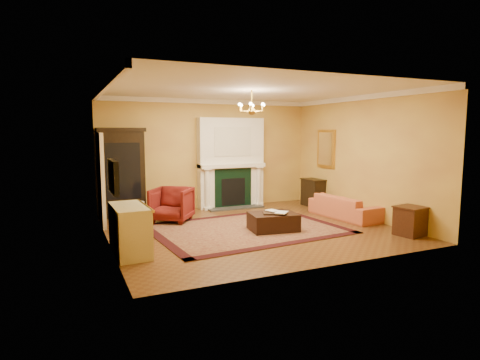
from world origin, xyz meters
TOP-DOWN VIEW (x-y plane):
  - floor at (0.00, 0.00)m, footprint 6.00×5.50m
  - ceiling at (0.00, 0.00)m, footprint 6.00×5.50m
  - wall_back at (0.00, 2.76)m, footprint 6.00×0.02m
  - wall_front at (0.00, -2.76)m, footprint 6.00×0.02m
  - wall_left at (-3.01, 0.00)m, footprint 0.02×5.50m
  - wall_right at (3.01, 0.00)m, footprint 0.02×5.50m
  - fireplace at (0.60, 2.57)m, footprint 1.90×0.70m
  - crown_molding at (0.00, 0.96)m, footprint 6.00×5.50m
  - doorway at (-2.95, 1.70)m, footprint 0.08×1.05m
  - tv_panel at (-2.95, -0.60)m, footprint 0.09×0.95m
  - gilt_mirror at (2.97, 1.40)m, footprint 0.06×0.76m
  - chandelier at (-0.00, 0.00)m, footprint 0.63×0.55m
  - oriental_rug at (-0.13, -0.02)m, footprint 4.20×3.29m
  - china_cabinet at (-2.39, 2.49)m, footprint 1.06×0.49m
  - wingback_armchair at (-1.42, 1.40)m, footprint 1.18×1.17m
  - pedestal_table at (-2.34, 0.81)m, footprint 0.35×0.35m
  - commode at (-2.73, -0.80)m, footprint 0.58×1.17m
  - coral_sofa at (2.58, 0.05)m, footprint 0.72×1.95m
  - end_table at (2.72, -1.86)m, footprint 0.57×0.57m
  - console_table at (2.78, 1.71)m, footprint 0.41×0.69m
  - leather_ottoman at (0.34, -0.37)m, footprint 1.08×0.85m
  - ottoman_tray at (0.32, -0.41)m, footprint 0.53×0.48m
  - book_a at (0.26, -0.34)m, footprint 0.20×0.08m
  - book_b at (0.35, -0.48)m, footprint 0.18×0.18m
  - topiary_left at (-0.05, 2.53)m, footprint 0.15×0.15m
  - topiary_right at (1.29, 2.53)m, footprint 0.17×0.17m

SIDE VIEW (x-z plane):
  - floor at x=0.00m, z-range -0.02..0.00m
  - oriental_rug at x=-0.13m, z-range 0.00..0.02m
  - leather_ottoman at x=0.34m, z-range 0.02..0.38m
  - end_table at x=2.72m, z-range 0.00..0.58m
  - pedestal_table at x=-2.34m, z-range 0.05..0.68m
  - coral_sofa at x=2.58m, z-range 0.00..0.75m
  - console_table at x=2.78m, z-range 0.00..0.75m
  - ottoman_tray at x=0.32m, z-range 0.38..0.41m
  - commode at x=-2.73m, z-range 0.00..0.86m
  - wingback_armchair at x=-1.42m, z-range 0.00..0.89m
  - book_a at x=0.26m, z-range 0.41..0.68m
  - book_b at x=0.35m, z-range 0.41..0.73m
  - doorway at x=-2.95m, z-range 0.00..2.10m
  - china_cabinet at x=-2.39m, z-range 0.00..2.12m
  - fireplace at x=0.60m, z-range -0.06..2.44m
  - tv_panel at x=-2.95m, z-range 1.06..1.64m
  - topiary_left at x=-0.05m, z-range 1.25..1.66m
  - topiary_right at x=1.29m, z-range 1.25..1.70m
  - wall_back at x=0.00m, z-range 0.00..3.00m
  - wall_front at x=0.00m, z-range 0.00..3.00m
  - wall_left at x=-3.01m, z-range 0.00..3.00m
  - wall_right at x=3.01m, z-range 0.00..3.00m
  - gilt_mirror at x=2.97m, z-range 1.12..2.17m
  - chandelier at x=0.00m, z-range 2.34..2.87m
  - crown_molding at x=0.00m, z-range 2.88..3.00m
  - ceiling at x=0.00m, z-range 3.00..3.02m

